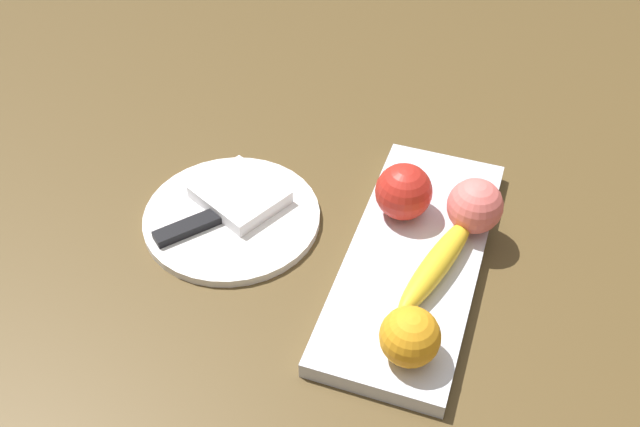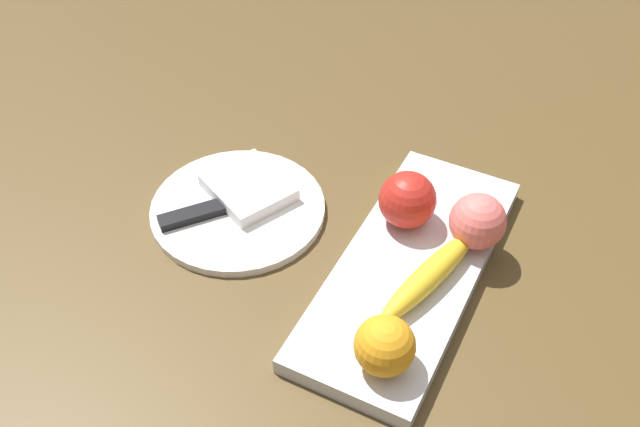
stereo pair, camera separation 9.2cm
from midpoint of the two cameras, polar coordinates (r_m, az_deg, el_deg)
ground_plane at (r=0.96m, az=6.50°, el=-2.89°), size 2.40×2.40×0.00m
fruit_tray at (r=0.93m, az=4.61°, el=-3.77°), size 0.41×0.16×0.02m
apple at (r=0.94m, az=3.85°, el=1.60°), size 0.08×0.08×0.08m
banana at (r=0.89m, az=6.27°, el=-4.13°), size 0.19×0.08×0.03m
orange_near_apple at (r=0.79m, az=3.77°, el=-9.86°), size 0.07×0.07×0.07m
peach at (r=0.94m, az=9.39°, el=0.45°), size 0.07×0.07×0.07m
dinner_plate at (r=1.00m, az=-9.59°, el=-0.43°), size 0.24×0.24×0.01m
folded_napkin at (r=1.01m, az=-8.96°, el=1.35°), size 0.14×0.14×0.02m
knife at (r=0.98m, az=-12.27°, el=-0.95°), size 0.15×0.13×0.01m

